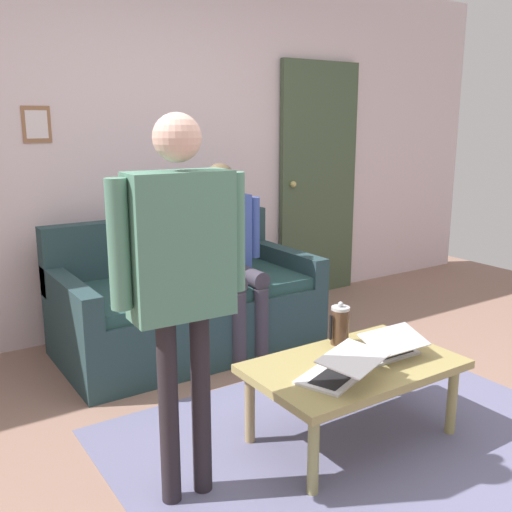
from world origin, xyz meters
TOP-DOWN VIEW (x-y plane):
  - ground_plane at (0.00, 0.00)m, footprint 7.68×7.68m
  - area_rug at (-0.13, 0.07)m, footprint 2.31×1.86m
  - back_wall at (-0.00, -2.20)m, footprint 7.04×0.11m
  - interior_door at (-1.60, -2.11)m, footprint 0.82×0.09m
  - couch at (0.01, -1.56)m, footprint 1.72×0.93m
  - coffee_table at (-0.13, -0.03)m, footprint 1.02×0.62m
  - laptop_left at (0.05, 0.07)m, footprint 0.43×0.42m
  - laptop_center at (-0.33, 0.00)m, footprint 0.33×0.27m
  - french_press at (-0.24, -0.25)m, footprint 0.12×0.10m
  - person_standing at (0.76, -0.07)m, footprint 0.56×0.19m
  - person_seated at (-0.19, -1.34)m, footprint 0.55×0.51m

SIDE VIEW (x-z plane):
  - ground_plane at x=0.00m, z-range 0.00..0.00m
  - area_rug at x=-0.13m, z-range 0.00..0.01m
  - couch at x=0.01m, z-range -0.14..0.74m
  - coffee_table at x=-0.13m, z-range 0.16..0.56m
  - laptop_center at x=-0.33m, z-range 0.38..0.51m
  - laptop_left at x=0.05m, z-range 0.38..0.52m
  - french_press at x=-0.24m, z-range 0.39..0.62m
  - person_seated at x=-0.19m, z-range 0.09..1.37m
  - person_standing at x=0.76m, z-range 0.22..1.80m
  - interior_door at x=-1.60m, z-range 0.00..2.05m
  - back_wall at x=0.00m, z-range 0.00..2.70m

